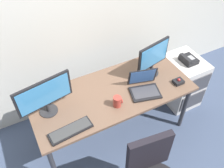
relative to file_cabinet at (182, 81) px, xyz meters
The scene contains 11 objects.
ground_plane 1.15m from the file_cabinet, behind, with size 8.00×8.00×0.00m, color #394660.
back_wall 1.66m from the file_cabinet, 148.48° to the left, with size 6.00×0.10×2.80m, color beige.
desk 1.14m from the file_cabinet, behind, with size 1.76×0.77×0.71m.
file_cabinet is the anchor object (origin of this frame).
desk_phone 0.38m from the file_cabinet, 116.78° to the right, with size 0.17×0.20×0.09m.
monitor_main 1.87m from the file_cabinet, behind, with size 0.55×0.18×0.40m.
monitor_side 0.81m from the file_cabinet, behind, with size 0.43×0.18×0.41m.
keyboard 1.74m from the file_cabinet, 168.67° to the right, with size 0.42×0.17×0.03m.
laptop 0.91m from the file_cabinet, 165.67° to the right, with size 0.37×0.34×0.24m.
trackball_mouse 0.61m from the file_cabinet, 143.15° to the right, with size 0.11×0.09×0.07m.
coffee_mug 1.24m from the file_cabinet, 167.26° to the right, with size 0.09×0.08×0.12m.
Camera 1 is at (-0.83, -1.60, 2.60)m, focal length 38.92 mm.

